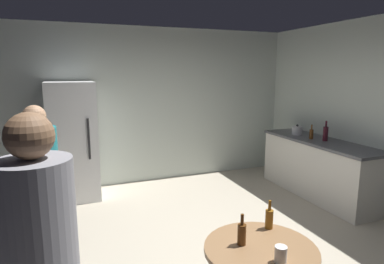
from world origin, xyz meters
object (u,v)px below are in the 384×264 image
at_px(beer_bottle_on_counter, 311,134).
at_px(beer_bottle_amber, 269,218).
at_px(plastic_cup_white, 281,254).
at_px(foreground_table, 260,261).
at_px(wine_bottle_on_counter, 325,133).
at_px(person_in_teal_shirt, 40,182).
at_px(refrigerator, 73,141).
at_px(kettle, 297,131).
at_px(beer_bottle_brown, 242,234).

distance_m(beer_bottle_on_counter, beer_bottle_amber, 2.98).
bearing_deg(plastic_cup_white, beer_bottle_on_counter, 46.09).
bearing_deg(foreground_table, beer_bottle_on_counter, 43.41).
distance_m(wine_bottle_on_counter, foreground_table, 3.24).
xyz_separation_m(beer_bottle_on_counter, person_in_teal_shirt, (-3.85, -0.94, -0.01)).
height_order(beer_bottle_on_counter, foreground_table, beer_bottle_on_counter).
bearing_deg(wine_bottle_on_counter, foreground_table, -140.33).
bearing_deg(person_in_teal_shirt, beer_bottle_on_counter, 56.83).
distance_m(refrigerator, kettle, 3.63).
height_order(refrigerator, foreground_table, refrigerator).
distance_m(refrigerator, wine_bottle_on_counter, 3.86).
bearing_deg(foreground_table, plastic_cup_white, -85.37).
relative_size(foreground_table, beer_bottle_amber, 3.48).
bearing_deg(refrigerator, kettle, -12.64).
height_order(foreground_table, beer_bottle_brown, beer_bottle_brown).
bearing_deg(beer_bottle_on_counter, plastic_cup_white, -133.91).
height_order(foreground_table, person_in_teal_shirt, person_in_teal_shirt).
bearing_deg(person_in_teal_shirt, beer_bottle_amber, 10.18).
xyz_separation_m(beer_bottle_amber, plastic_cup_white, (-0.20, -0.43, -0.03)).
distance_m(refrigerator, foreground_table, 3.61).
bearing_deg(person_in_teal_shirt, kettle, 61.74).
bearing_deg(beer_bottle_amber, kettle, 47.64).
height_order(beer_bottle_on_counter, beer_bottle_brown, beer_bottle_on_counter).
bearing_deg(kettle, foreground_table, -132.55).
height_order(kettle, beer_bottle_amber, kettle).
relative_size(plastic_cup_white, person_in_teal_shirt, 0.07).
bearing_deg(beer_bottle_amber, foreground_table, -134.52).
xyz_separation_m(foreground_table, beer_bottle_amber, (0.22, 0.22, 0.19)).
xyz_separation_m(beer_bottle_amber, person_in_teal_shirt, (-1.69, 1.09, 0.16)).
bearing_deg(beer_bottle_amber, refrigerator, 112.90).
bearing_deg(wine_bottle_on_counter, beer_bottle_on_counter, 114.87).
bearing_deg(beer_bottle_brown, beer_bottle_on_counter, 41.10).
bearing_deg(wine_bottle_on_counter, person_in_teal_shirt, -169.35).
xyz_separation_m(foreground_table, beer_bottle_brown, (-0.11, 0.08, 0.19)).
bearing_deg(kettle, beer_bottle_brown, -134.71).
bearing_deg(refrigerator, beer_bottle_on_counter, -18.24).
bearing_deg(refrigerator, plastic_cup_white, -72.41).
relative_size(refrigerator, wine_bottle_on_counter, 5.81).
bearing_deg(plastic_cup_white, kettle, 49.78).
height_order(beer_bottle_brown, plastic_cup_white, beer_bottle_brown).
bearing_deg(beer_bottle_brown, refrigerator, 107.09).
relative_size(refrigerator, beer_bottle_amber, 7.83).
distance_m(kettle, plastic_cup_white, 3.71).
height_order(plastic_cup_white, person_in_teal_shirt, person_in_teal_shirt).
bearing_deg(person_in_teal_shirt, foreground_table, 1.28).
distance_m(plastic_cup_white, person_in_teal_shirt, 2.13).
distance_m(beer_bottle_brown, plastic_cup_white, 0.31).
distance_m(beer_bottle_brown, person_in_teal_shirt, 1.84).
distance_m(wine_bottle_on_counter, beer_bottle_amber, 2.92).
relative_size(beer_bottle_amber, plastic_cup_white, 2.09).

